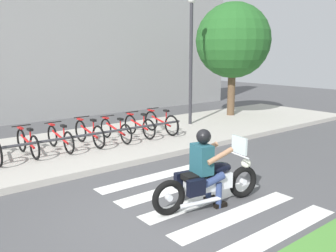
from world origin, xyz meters
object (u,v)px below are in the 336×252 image
object	(u,v)px
bicycle_1	(28,143)
tree_near_rack	(233,41)
street_lamp	(191,51)
bicycle_4	(115,130)
bicycle_2	(60,138)
bike_rack	(98,134)
bicycle_5	(139,126)
bicycle_3	(89,133)
bicycle_6	(161,122)
motorcycle	(209,182)
rider	(206,163)

from	to	relation	value
bicycle_1	tree_near_rack	bearing A→B (deg)	6.60
bicycle_1	tree_near_rack	world-z (taller)	tree_near_rack
street_lamp	tree_near_rack	bearing A→B (deg)	8.52
street_lamp	bicycle_4	bearing A→B (deg)	-170.18
bicycle_2	bike_rack	distance (m)	1.02
bicycle_5	bike_rack	distance (m)	1.79
bicycle_2	street_lamp	size ratio (longest dim) A/B	0.35
bicycle_4	bicycle_2	bearing A→B (deg)	-179.98
bicycle_3	bicycle_6	size ratio (longest dim) A/B	0.99
bicycle_2	bicycle_1	bearing A→B (deg)	-179.96
bicycle_3	bike_rack	size ratio (longest dim) A/B	0.30
motorcycle	bicycle_4	world-z (taller)	motorcycle
bicycle_4	bicycle_5	size ratio (longest dim) A/B	1.06
rider	bicycle_3	world-z (taller)	rider
rider	bike_rack	distance (m)	4.22
motorcycle	rider	distance (m)	0.37
motorcycle	bicycle_1	bearing A→B (deg)	109.57
rider	bike_rack	xyz separation A→B (m)	(0.08, 4.21, -0.24)
bike_rack	bicycle_6	bearing A→B (deg)	12.25
bicycle_3	rider	bearing A→B (deg)	-90.92
bicycle_2	bicycle_5	distance (m)	2.55
bicycle_1	bicycle_2	bearing A→B (deg)	0.04
bicycle_4	tree_near_rack	size ratio (longest dim) A/B	0.35
street_lamp	bicycle_5	bearing A→B (deg)	-167.13
bicycle_4	street_lamp	distance (m)	4.28
bicycle_1	bicycle_3	xyz separation A→B (m)	(1.70, -0.00, 0.02)
motorcycle	bicycle_1	world-z (taller)	motorcycle
rider	bicycle_1	size ratio (longest dim) A/B	0.91
bicycle_6	tree_near_rack	bearing A→B (deg)	12.68
bicycle_3	tree_near_rack	xyz separation A→B (m)	(7.05, 1.01, 2.72)
bicycle_5	tree_near_rack	bearing A→B (deg)	10.71
bicycle_6	bike_rack	xyz separation A→B (m)	(-2.55, -0.55, 0.06)
bike_rack	street_lamp	xyz separation A→B (m)	(4.38, 1.17, 2.25)
motorcycle	bike_rack	bearing A→B (deg)	90.00
bicycle_2	bicycle_3	size ratio (longest dim) A/B	0.96
rider	motorcycle	bearing A→B (deg)	-12.99
bicycle_3	bicycle_5	xyz separation A→B (m)	(1.70, 0.00, -0.01)
bicycle_6	street_lamp	distance (m)	3.01
bicycle_3	street_lamp	distance (m)	4.99
bicycle_4	bicycle_6	world-z (taller)	bicycle_6
bicycle_4	tree_near_rack	xyz separation A→B (m)	(6.20, 1.01, 2.75)
motorcycle	bicycle_1	xyz separation A→B (m)	(-1.70, 4.78, 0.04)
motorcycle	bicycle_5	bearing A→B (deg)	70.43
bicycle_6	street_lamp	xyz separation A→B (m)	(1.83, 0.61, 2.31)
bicycle_1	bike_rack	size ratio (longest dim) A/B	0.28
motorcycle	bicycle_4	size ratio (longest dim) A/B	1.31
bicycle_4	bicycle_6	xyz separation A→B (m)	(1.70, -0.00, 0.03)
bicycle_1	bicycle_4	bearing A→B (deg)	0.03
bicycle_1	bike_rack	distance (m)	1.79
rider	bicycle_4	xyz separation A→B (m)	(0.93, 4.77, -0.34)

